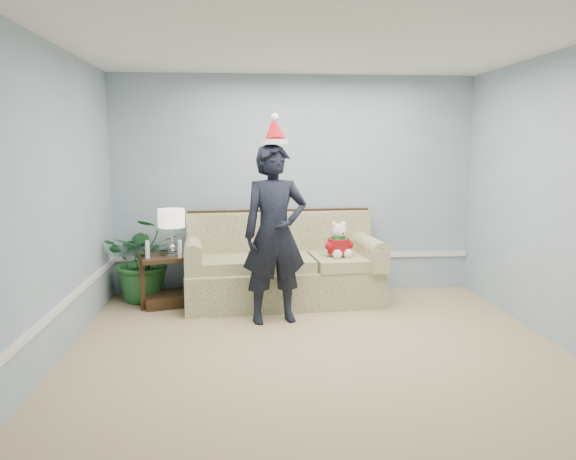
{
  "coord_description": "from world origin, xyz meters",
  "views": [
    {
      "loc": [
        -0.66,
        -4.47,
        1.83
      ],
      "look_at": [
        -0.16,
        1.55,
        0.93
      ],
      "focal_mm": 35.0,
      "sensor_mm": 36.0,
      "label": 1
    }
  ],
  "objects_px": {
    "side_table": "(167,286)",
    "table_lamp": "(171,220)",
    "sofa": "(282,270)",
    "man": "(275,234)",
    "teddy_bear": "(339,244)",
    "houseplant": "(145,259)"
  },
  "relations": [
    {
      "from": "side_table",
      "to": "houseplant",
      "type": "xyz_separation_m",
      "value": [
        -0.28,
        0.23,
        0.28
      ]
    },
    {
      "from": "side_table",
      "to": "houseplant",
      "type": "bearing_deg",
      "value": 140.17
    },
    {
      "from": "sofa",
      "to": "teddy_bear",
      "type": "distance_m",
      "value": 0.75
    },
    {
      "from": "side_table",
      "to": "table_lamp",
      "type": "height_order",
      "value": "table_lamp"
    },
    {
      "from": "man",
      "to": "teddy_bear",
      "type": "xyz_separation_m",
      "value": [
        0.78,
        0.63,
        -0.22
      ]
    },
    {
      "from": "sofa",
      "to": "man",
      "type": "xyz_separation_m",
      "value": [
        -0.13,
        -0.78,
        0.55
      ]
    },
    {
      "from": "sofa",
      "to": "man",
      "type": "bearing_deg",
      "value": -103.83
    },
    {
      "from": "houseplant",
      "to": "teddy_bear",
      "type": "xyz_separation_m",
      "value": [
        2.27,
        -0.32,
        0.2
      ]
    },
    {
      "from": "houseplant",
      "to": "man",
      "type": "relative_size",
      "value": 0.55
    },
    {
      "from": "man",
      "to": "teddy_bear",
      "type": "relative_size",
      "value": 4.42
    },
    {
      "from": "side_table",
      "to": "teddy_bear",
      "type": "distance_m",
      "value": 2.06
    },
    {
      "from": "houseplant",
      "to": "side_table",
      "type": "bearing_deg",
      "value": -39.83
    },
    {
      "from": "sofa",
      "to": "side_table",
      "type": "bearing_deg",
      "value": 178.1
    },
    {
      "from": "table_lamp",
      "to": "man",
      "type": "distance_m",
      "value": 1.32
    },
    {
      "from": "sofa",
      "to": "man",
      "type": "distance_m",
      "value": 0.97
    },
    {
      "from": "man",
      "to": "teddy_bear",
      "type": "bearing_deg",
      "value": 27.83
    },
    {
      "from": "sofa",
      "to": "table_lamp",
      "type": "relative_size",
      "value": 4.33
    },
    {
      "from": "table_lamp",
      "to": "houseplant",
      "type": "height_order",
      "value": "table_lamp"
    },
    {
      "from": "houseplant",
      "to": "teddy_bear",
      "type": "relative_size",
      "value": 2.41
    },
    {
      "from": "side_table",
      "to": "table_lamp",
      "type": "relative_size",
      "value": 1.37
    },
    {
      "from": "sofa",
      "to": "houseplant",
      "type": "relative_size",
      "value": 2.3
    },
    {
      "from": "sofa",
      "to": "side_table",
      "type": "distance_m",
      "value": 1.35
    }
  ]
}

